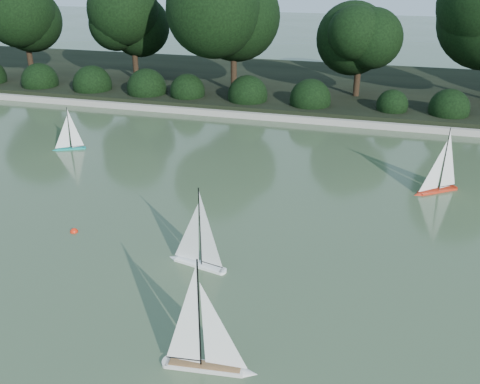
# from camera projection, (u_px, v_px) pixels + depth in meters

# --- Properties ---
(ground) EXTENTS (80.00, 80.00, 0.00)m
(ground) POSITION_uv_depth(u_px,v_px,m) (225.00, 296.00, 7.78)
(ground) COLOR #334127
(ground) RESTS_ON ground
(pond_coping) EXTENTS (40.00, 0.35, 0.18)m
(pond_coping) POSITION_uv_depth(u_px,v_px,m) (314.00, 120.00, 15.66)
(pond_coping) COLOR gray
(pond_coping) RESTS_ON ground
(far_bank) EXTENTS (40.00, 8.00, 0.30)m
(far_bank) POSITION_uv_depth(u_px,v_px,m) (330.00, 87.00, 19.15)
(far_bank) COLOR black
(far_bank) RESTS_ON ground
(tree_line) EXTENTS (26.31, 3.93, 4.39)m
(tree_line) POSITION_uv_depth(u_px,v_px,m) (370.00, 21.00, 16.45)
(tree_line) COLOR black
(tree_line) RESTS_ON ground
(shrub_hedge) EXTENTS (29.10, 1.10, 1.10)m
(shrub_hedge) POSITION_uv_depth(u_px,v_px,m) (319.00, 100.00, 16.30)
(shrub_hedge) COLOR black
(shrub_hedge) RESTS_ON ground
(sailboat_white_a) EXTENTS (1.07, 0.40, 1.46)m
(sailboat_white_a) POSITION_uv_depth(u_px,v_px,m) (195.00, 252.00, 8.47)
(sailboat_white_a) COLOR white
(sailboat_white_a) RESTS_ON ground
(sailboat_white_b) EXTENTS (1.19, 0.30, 1.61)m
(sailboat_white_b) POSITION_uv_depth(u_px,v_px,m) (211.00, 353.00, 6.31)
(sailboat_white_b) COLOR silver
(sailboat_white_b) RESTS_ON ground
(sailboat_orange) EXTENTS (0.96, 0.75, 1.48)m
(sailboat_orange) POSITION_uv_depth(u_px,v_px,m) (435.00, 182.00, 11.06)
(sailboat_orange) COLOR red
(sailboat_orange) RESTS_ON ground
(sailboat_teal) EXTENTS (0.80, 0.49, 1.16)m
(sailboat_teal) POSITION_uv_depth(u_px,v_px,m) (67.00, 143.00, 13.49)
(sailboat_teal) COLOR #119485
(sailboat_teal) RESTS_ON ground
(race_buoy) EXTENTS (0.14, 0.14, 0.14)m
(race_buoy) POSITION_uv_depth(u_px,v_px,m) (74.00, 232.00, 9.56)
(race_buoy) COLOR red
(race_buoy) RESTS_ON ground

